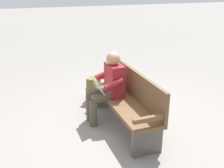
% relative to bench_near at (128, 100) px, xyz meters
% --- Properties ---
extents(ground_plane, '(40.00, 40.00, 0.00)m').
position_rel_bench_near_xyz_m(ground_plane, '(-0.00, 0.07, -0.46)').
color(ground_plane, gray).
extents(bench_near, '(1.82, 0.54, 0.90)m').
position_rel_bench_near_xyz_m(bench_near, '(0.00, 0.00, 0.00)').
color(bench_near, brown).
rests_on(bench_near, ground).
extents(person_seated, '(0.58, 0.58, 1.18)m').
position_rel_bench_near_xyz_m(person_seated, '(0.28, 0.24, 0.17)').
color(person_seated, maroon).
rests_on(person_seated, ground).
extents(backpack, '(0.33, 0.32, 0.48)m').
position_rel_bench_near_xyz_m(backpack, '(1.14, 0.27, -0.23)').
color(backpack, brown).
rests_on(backpack, ground).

